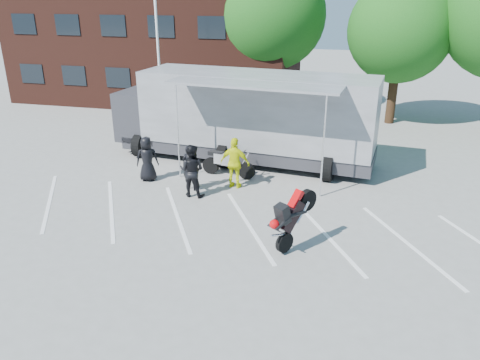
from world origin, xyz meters
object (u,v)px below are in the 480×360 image
at_px(parked_motorcycle, 229,176).
at_px(spectator_leather_a, 147,159).
at_px(stunt_bike_rider, 300,246).
at_px(spectator_leather_c, 192,171).
at_px(transporter_truck, 246,160).
at_px(tree_mid, 400,31).
at_px(spectator_leather_b, 190,167).
at_px(flagpole, 162,32).
at_px(tree_left, 272,16).
at_px(spectator_hivis, 235,163).

distance_m(parked_motorcycle, spectator_leather_a, 3.26).
relative_size(parked_motorcycle, stunt_bike_rider, 1.18).
bearing_deg(spectator_leather_c, transporter_truck, -100.62).
xyz_separation_m(tree_mid, spectator_leather_b, (-7.53, -11.75, -4.07)).
relative_size(flagpole, tree_left, 0.93).
height_order(flagpole, tree_left, tree_left).
bearing_deg(flagpole, stunt_bike_rider, -50.40).
height_order(tree_mid, spectator_leather_a, tree_mid).
distance_m(parked_motorcycle, spectator_leather_c, 2.45).
height_order(transporter_truck, spectator_hivis, spectator_hivis).
xyz_separation_m(tree_mid, parked_motorcycle, (-6.54, -10.13, -4.94)).
relative_size(transporter_truck, spectator_leather_b, 6.82).
xyz_separation_m(transporter_truck, spectator_hivis, (0.33, -3.04, 0.96)).
distance_m(flagpole, transporter_truck, 7.71).
height_order(tree_mid, spectator_hivis, tree_mid).
distance_m(tree_left, spectator_leather_a, 13.38).
distance_m(spectator_leather_b, spectator_hivis, 1.65).
bearing_deg(stunt_bike_rider, spectator_leather_b, 179.47).
height_order(transporter_truck, spectator_leather_a, transporter_truck).
bearing_deg(parked_motorcycle, stunt_bike_rider, -134.93).
bearing_deg(stunt_bike_rider, flagpole, 164.22).
relative_size(parked_motorcycle, spectator_hivis, 1.18).
height_order(tree_mid, spectator_leather_c, tree_mid).
bearing_deg(stunt_bike_rider, spectator_leather_c, -177.37).
height_order(flagpole, spectator_leather_c, flagpole).
xyz_separation_m(tree_mid, transporter_truck, (-6.32, -8.11, -4.94)).
bearing_deg(tree_left, spectator_leather_a, -101.30).
relative_size(flagpole, tree_mid, 1.04).
bearing_deg(spectator_hivis, spectator_leather_c, 45.42).
bearing_deg(tree_left, flagpole, -125.28).
bearing_deg(spectator_leather_c, tree_left, -88.77).
distance_m(flagpole, spectator_leather_a, 7.76).
bearing_deg(spectator_leather_c, tree_mid, -118.25).
height_order(flagpole, tree_mid, flagpole).
distance_m(flagpole, spectator_leather_c, 9.23).
bearing_deg(transporter_truck, parked_motorcycle, -90.35).
bearing_deg(flagpole, tree_mid, 23.97).
distance_m(tree_mid, spectator_leather_b, 14.54).
height_order(tree_left, spectator_leather_a, tree_left).
bearing_deg(flagpole, tree_left, 54.72).
xyz_separation_m(parked_motorcycle, spectator_leather_b, (-0.99, -1.62, 0.87)).
xyz_separation_m(tree_mid, spectator_leather_c, (-7.29, -12.26, -3.99)).
height_order(stunt_bike_rider, spectator_leather_a, spectator_leather_a).
bearing_deg(tree_left, tree_mid, -8.13).
height_order(transporter_truck, spectator_leather_b, transporter_truck).
distance_m(stunt_bike_rider, spectator_hivis, 4.87).
height_order(tree_mid, parked_motorcycle, tree_mid).
distance_m(flagpole, tree_mid, 12.31).
bearing_deg(tree_left, spectator_leather_c, -91.24).
xyz_separation_m(transporter_truck, parked_motorcycle, (-0.22, -2.02, 0.00)).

